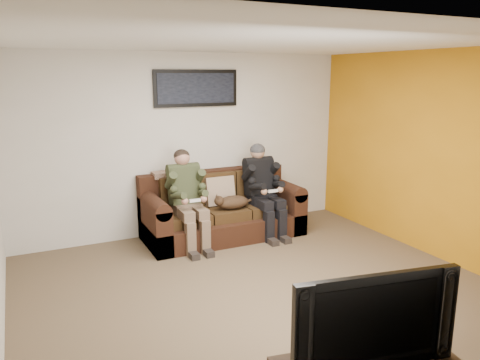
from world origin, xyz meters
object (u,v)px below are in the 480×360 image
person_left (187,193)px  cat (232,202)px  television (367,314)px  person_right (263,184)px  sofa (221,212)px  framed_poster (196,88)px

person_left → cat: (0.63, -0.06, -0.19)m
television → cat: bearing=89.8°
person_left → television: (-0.00, -3.59, -0.00)m
person_right → cat: person_right is taller
sofa → person_right: size_ratio=1.71×
cat → person_left: bearing=174.5°
sofa → person_left: bearing=-162.0°
person_right → television: size_ratio=1.13×
person_right → framed_poster: size_ratio=1.05×
person_right → television: 3.77m
person_left → person_right: 1.16m
sofa → framed_poster: 1.81m
cat → person_right: bearing=6.7°
television → person_right: bearing=82.1°
person_right → television: (-1.16, -3.59, -0.01)m
sofa → person_right: bearing=-18.0°
sofa → person_left: person_left is taller
framed_poster → sofa: bearing=-62.6°
person_left → framed_poster: framed_poster is taller
sofa → cat: sofa is taller
person_left → framed_poster: (0.38, 0.57, 1.36)m
cat → framed_poster: size_ratio=0.53×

